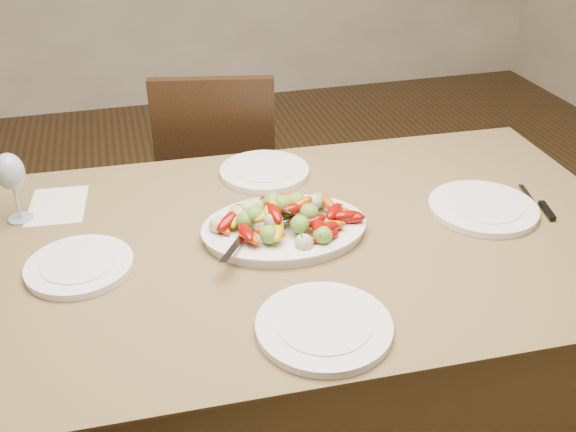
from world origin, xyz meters
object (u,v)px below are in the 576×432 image
Objects in this scene: serving_platter at (284,230)px; plate_near at (324,327)px; wine_glass at (13,186)px; plate_far at (264,172)px; chair_far at (220,179)px; plate_right at (483,208)px; dining_table at (288,348)px; plate_left at (80,266)px.

serving_platter is 1.45× the size of plate_near.
plate_far is at bearing 7.17° from wine_glass.
plate_near is at bearing -93.70° from plate_far.
chair_far is 1.12m from plate_right.
plate_near is at bearing -93.59° from dining_table.
plate_near is (0.01, -1.27, 0.29)m from chair_far.
wine_glass reaches higher than chair_far.
serving_platter is 2.01× the size of wine_glass.
plate_right is at bearing -13.18° from wine_glass.
plate_right is (0.55, -0.01, 0.39)m from dining_table.
chair_far is 1.07m from plate_left.
chair_far is at bearing 62.18° from plate_left.
plate_right is (1.06, -0.01, 0.00)m from plate_left.
plate_left is (-0.48, -0.91, 0.29)m from chair_far.
wine_glass is (-0.63, -0.63, 0.39)m from chair_far.
dining_table is 0.39m from serving_platter.
plate_right is at bearing -1.45° from dining_table.
plate_near is (-0.05, -0.72, 0.00)m from plate_far.
dining_table is at bearing -22.09° from wine_glass.
plate_near is at bearing -44.70° from wine_glass.
plate_near is (-0.57, -0.35, 0.00)m from plate_right.
plate_right is 1.43× the size of wine_glass.
plate_near is at bearing -36.16° from plate_left.
chair_far reaches higher than plate_far.
plate_right reaches higher than dining_table.
plate_left is 0.93× the size of plate_far.
plate_right is 1.09× the size of plate_far.
wine_glass reaches higher than serving_platter.
plate_far is 0.72m from plate_near.
plate_far is at bearing 86.30° from plate_near.
dining_table is 0.86m from wine_glass.
chair_far is at bearing 90.39° from plate_near.
dining_table is at bearing 178.55° from plate_right.
serving_platter is at bearing 2.57° from plate_left.
plate_far is (0.02, 0.36, 0.39)m from dining_table.
plate_near is (-0.02, -0.37, 0.39)m from dining_table.
serving_platter reaches higher than plate_far.
chair_far is at bearing 91.67° from serving_platter.
plate_right is at bearing -0.32° from plate_left.
serving_platter is at bearing 103.40° from chair_far.
plate_right is at bearing 133.98° from chair_far.
plate_far and plate_near have the same top height.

